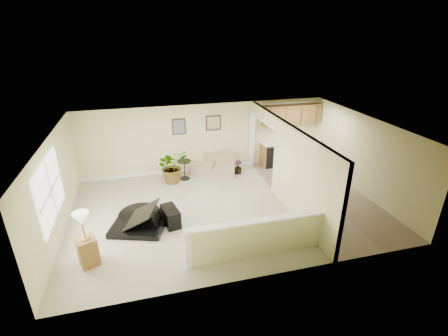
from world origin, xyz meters
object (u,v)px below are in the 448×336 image
object	(u,v)px
loveseat	(214,164)
palm_plant	(172,166)
accent_table	(184,167)
small_plant	(238,168)
piano_bench	(171,216)
lamp_stand	(86,243)
piano	(136,208)

from	to	relation	value
loveseat	palm_plant	world-z (taller)	palm_plant
loveseat	accent_table	world-z (taller)	loveseat
loveseat	palm_plant	size ratio (longest dim) A/B	1.46
accent_table	loveseat	bearing A→B (deg)	16.08
small_plant	piano_bench	bearing A→B (deg)	-135.04
lamp_stand	small_plant	bearing A→B (deg)	39.67
piano_bench	lamp_stand	xyz separation A→B (m)	(-1.98, -1.17, 0.33)
loveseat	small_plant	xyz separation A→B (m)	(0.83, -0.34, -0.12)
piano	small_plant	bearing A→B (deg)	53.63
loveseat	piano_bench	bearing A→B (deg)	-99.51
piano_bench	loveseat	bearing A→B (deg)	58.10
piano	loveseat	size ratio (longest dim) A/B	1.01
small_plant	lamp_stand	distance (m)	6.16
accent_table	small_plant	size ratio (longest dim) A/B	1.37
piano_bench	loveseat	size ratio (longest dim) A/B	0.39
lamp_stand	piano	bearing A→B (deg)	51.17
palm_plant	small_plant	world-z (taller)	palm_plant
lamp_stand	accent_table	bearing A→B (deg)	54.94
palm_plant	small_plant	distance (m)	2.42
piano	palm_plant	bearing A→B (deg)	81.70
loveseat	piano	bearing A→B (deg)	-111.59
palm_plant	lamp_stand	world-z (taller)	lamp_stand
loveseat	palm_plant	xyz separation A→B (m)	(-1.56, -0.42, 0.23)
piano	loveseat	distance (m)	4.07
lamp_stand	palm_plant	bearing A→B (deg)	58.67
accent_table	palm_plant	distance (m)	0.45
piano_bench	small_plant	bearing A→B (deg)	44.96
lamp_stand	loveseat	bearing A→B (deg)	47.56
piano	piano_bench	bearing A→B (deg)	6.98
piano	lamp_stand	world-z (taller)	lamp_stand
accent_table	lamp_stand	size ratio (longest dim) A/B	0.52
loveseat	small_plant	distance (m)	0.91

